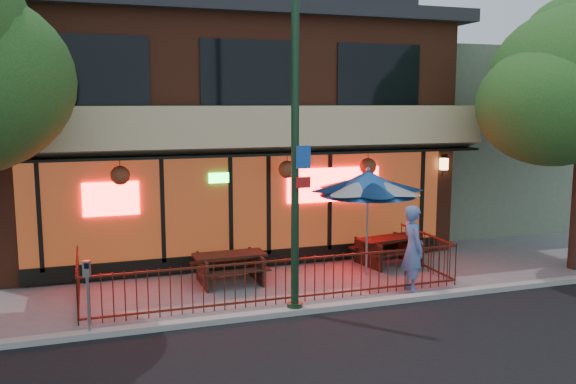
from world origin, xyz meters
name	(u,v)px	position (x,y,z in m)	size (l,w,h in m)	color
ground	(289,306)	(0.00, 0.00, 0.00)	(80.00, 80.00, 0.00)	gray
curb	(296,311)	(0.00, -0.50, 0.06)	(80.00, 0.25, 0.12)	#999993
restaurant_building	(216,107)	(0.00, 7.11, 4.13)	(12.96, 9.49, 8.05)	brown
neighbor_building	(454,137)	(9.00, 7.70, 3.00)	(6.00, 7.00, 6.00)	slate
patio_fence	(281,271)	(0.00, 0.50, 0.63)	(8.44, 2.62, 1.00)	#4C1A10
street_light	(295,159)	(0.00, -0.40, 3.15)	(0.43, 0.32, 7.00)	#16321D
picnic_table_left	(230,264)	(-0.80, 2.03, 0.47)	(1.71, 1.32, 0.72)	#351A13
picnic_table_right	(388,247)	(3.60, 2.40, 0.47)	(1.88, 1.55, 0.72)	black
patio_umbrella	(368,183)	(2.60, 1.66, 2.31)	(2.37, 2.37, 2.70)	gray
pedestrian	(413,249)	(2.99, 0.10, 0.99)	(0.72, 0.48, 1.98)	#5871B0
parking_meter_near	(87,286)	(-4.00, -0.48, 0.98)	(0.15, 0.14, 1.44)	gray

